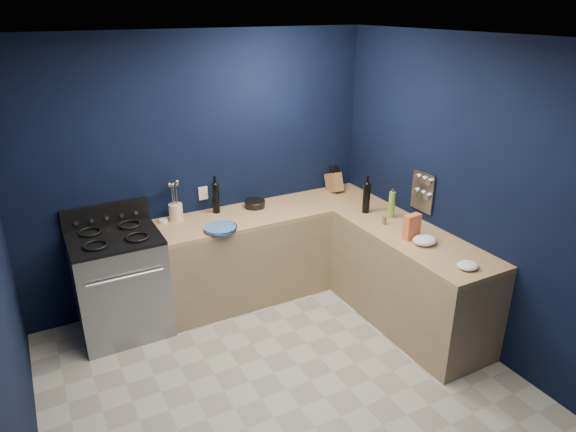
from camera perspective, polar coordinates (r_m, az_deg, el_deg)
floor at (r=4.24m, az=-0.18°, el=-18.89°), size 3.50×3.50×0.02m
ceiling at (r=3.18m, az=-0.25°, el=19.23°), size 3.50×3.50×0.02m
wall_back at (r=5.03m, az=-9.70°, el=4.96°), size 3.50×0.02×2.60m
wall_right at (r=4.54m, az=19.81°, el=1.99°), size 0.02×3.50×2.60m
wall_front at (r=2.35m, az=21.54°, el=-18.82°), size 3.50×0.02×2.60m
cab_back at (r=5.28m, az=-1.75°, el=-4.01°), size 2.30×0.63×0.86m
top_back at (r=5.10m, az=-1.81°, el=0.52°), size 2.30×0.63×0.04m
cab_right at (r=4.87m, az=13.39°, el=-7.18°), size 0.63×1.67×0.86m
top_right at (r=4.66m, az=13.88°, el=-2.37°), size 0.63×1.67×0.04m
gas_range at (r=4.86m, az=-18.18°, el=-7.39°), size 0.76×0.66×0.92m
oven_door at (r=4.59m, az=-17.39°, el=-9.28°), size 0.59×0.02×0.42m
cooktop at (r=4.65m, az=-18.88°, el=-2.30°), size 0.76×0.66×0.03m
backguard at (r=4.88m, az=-19.68°, el=0.15°), size 0.76×0.06×0.20m
spice_panel at (r=4.92m, az=14.81°, el=2.66°), size 0.02×0.28×0.38m
wall_outlet at (r=5.08m, az=-9.45°, el=2.53°), size 0.09×0.02×0.13m
plate_stack at (r=4.65m, az=-7.57°, el=-1.41°), size 0.35×0.35×0.04m
ramekin at (r=4.92m, az=-13.75°, el=-0.53°), size 0.10×0.10×0.03m
utensil_crock at (r=4.93m, az=-12.40°, el=0.43°), size 0.16×0.16×0.16m
wine_bottle_back at (r=5.01m, az=-8.06°, el=1.95°), size 0.09×0.09×0.29m
lemon_basket at (r=5.14m, az=-3.72°, el=1.38°), size 0.20×0.20×0.08m
knife_block at (r=5.58m, az=5.15°, el=3.76°), size 0.12×0.24×0.25m
wine_bottle_right at (r=5.03m, az=8.74°, el=1.97°), size 0.09×0.09×0.29m
oil_bottle at (r=4.96m, az=11.48°, el=1.24°), size 0.07×0.07×0.26m
spice_jar_near at (r=4.81m, az=12.94°, el=-0.63°), size 0.05×0.05×0.09m
spice_jar_far at (r=4.82m, az=10.68°, el=-0.47°), size 0.05×0.05×0.08m
crouton_bag at (r=4.55m, az=13.65°, el=-1.17°), size 0.16×0.08×0.22m
towel_front at (r=4.50m, az=15.02°, el=-2.62°), size 0.27×0.25×0.08m
towel_end at (r=4.20m, az=19.43°, el=-5.23°), size 0.19×0.17×0.05m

